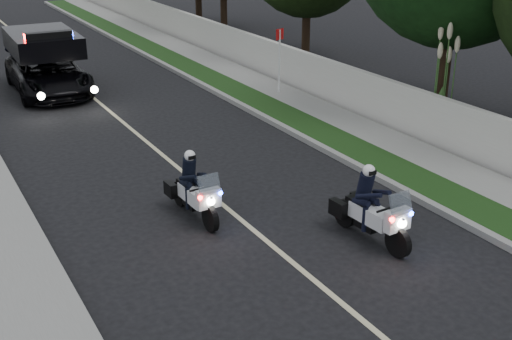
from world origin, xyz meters
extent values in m
plane|color=black|center=(0.00, 0.00, 0.00)|extent=(120.00, 120.00, 0.00)
cube|color=gray|center=(4.10, 10.00, 0.07)|extent=(0.20, 60.00, 0.15)
cube|color=#193814|center=(4.80, 10.00, 0.08)|extent=(1.20, 60.00, 0.16)
cube|color=gray|center=(6.10, 10.00, 0.08)|extent=(1.40, 60.00, 0.16)
cube|color=beige|center=(7.10, 10.00, 0.75)|extent=(0.22, 60.00, 1.50)
cube|color=#BFB78C|center=(0.00, 10.00, 0.00)|extent=(0.12, 50.00, 0.01)
imported|color=black|center=(-1.20, 15.57, 0.00)|extent=(2.61, 5.37, 2.57)
imported|color=black|center=(-1.96, 17.72, 0.00)|extent=(0.64, 1.81, 0.94)
imported|color=black|center=(-1.96, 17.72, 0.00)|extent=(0.64, 0.44, 1.72)
camera|label=1|loc=(-6.08, -8.87, 6.46)|focal=46.22mm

